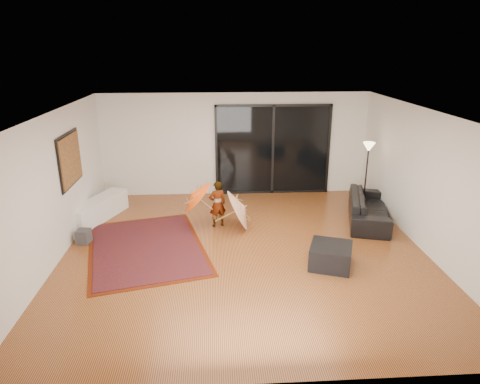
{
  "coord_description": "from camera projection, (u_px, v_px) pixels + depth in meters",
  "views": [
    {
      "loc": [
        -0.57,
        -7.56,
        3.83
      ],
      "look_at": [
        -0.07,
        0.37,
        1.1
      ],
      "focal_mm": 32.0,
      "sensor_mm": 36.0,
      "label": 1
    }
  ],
  "objects": [
    {
      "name": "wall_front",
      "position": [
        268.0,
        285.0,
        4.67
      ],
      "size": [
        7.0,
        0.0,
        7.0
      ],
      "primitive_type": "plane",
      "rotation": [
        -1.57,
        0.0,
        0.0
      ],
      "color": "silver",
      "rests_on": "floor"
    },
    {
      "name": "ceiling",
      "position": [
        245.0,
        113.0,
        7.54
      ],
      "size": [
        7.0,
        7.0,
        0.0
      ],
      "primitive_type": "plane",
      "rotation": [
        3.14,
        0.0,
        0.0
      ],
      "color": "white",
      "rests_on": "wall_back"
    },
    {
      "name": "persian_rug",
      "position": [
        146.0,
        248.0,
        8.52
      ],
      "size": [
        2.86,
        3.5,
        0.02
      ],
      "rotation": [
        0.0,
        0.0,
        0.24
      ],
      "color": "#521907",
      "rests_on": "floor"
    },
    {
      "name": "ottoman",
      "position": [
        331.0,
        256.0,
        7.77
      ],
      "size": [
        0.93,
        0.93,
        0.41
      ],
      "primitive_type": "cube",
      "rotation": [
        0.0,
        0.0,
        -0.35
      ],
      "color": "black",
      "rests_on": "floor"
    },
    {
      "name": "speaker",
      "position": [
        84.0,
        236.0,
        8.7
      ],
      "size": [
        0.29,
        0.29,
        0.29
      ],
      "primitive_type": "cube",
      "rotation": [
        0.0,
        0.0,
        -0.17
      ],
      "color": "#424244",
      "rests_on": "floor"
    },
    {
      "name": "parasol_orange",
      "position": [
        192.0,
        196.0,
        9.26
      ],
      "size": [
        0.67,
        0.8,
        0.87
      ],
      "rotation": [
        0.0,
        -0.83,
        0.0
      ],
      "color": "#FA500D",
      "rests_on": "child"
    },
    {
      "name": "child",
      "position": [
        217.0,
        204.0,
        9.4
      ],
      "size": [
        0.44,
        0.36,
        1.05
      ],
      "primitive_type": "imported",
      "rotation": [
        0.0,
        0.0,
        3.47
      ],
      "color": "#999999",
      "rests_on": "floor"
    },
    {
      "name": "wall_left",
      "position": [
        53.0,
        189.0,
        7.77
      ],
      "size": [
        0.0,
        7.0,
        7.0
      ],
      "primitive_type": "plane",
      "rotation": [
        1.57,
        0.0,
        1.57
      ],
      "color": "silver",
      "rests_on": "floor"
    },
    {
      "name": "painting",
      "position": [
        70.0,
        160.0,
        8.62
      ],
      "size": [
        0.04,
        1.28,
        1.08
      ],
      "color": "black",
      "rests_on": "wall_left"
    },
    {
      "name": "floor",
      "position": [
        245.0,
        251.0,
        8.41
      ],
      "size": [
        7.0,
        7.0,
        0.0
      ],
      "primitive_type": "plane",
      "color": "#A25F2C",
      "rests_on": "ground"
    },
    {
      "name": "sofa",
      "position": [
        369.0,
        208.0,
        9.77
      ],
      "size": [
        1.39,
        2.28,
        0.62
      ],
      "primitive_type": "imported",
      "rotation": [
        0.0,
        0.0,
        1.29
      ],
      "color": "black",
      "rests_on": "floor"
    },
    {
      "name": "wall_back",
      "position": [
        235.0,
        145.0,
        11.28
      ],
      "size": [
        7.0,
        0.0,
        7.0
      ],
      "primitive_type": "plane",
      "rotation": [
        1.57,
        0.0,
        0.0
      ],
      "color": "silver",
      "rests_on": "floor"
    },
    {
      "name": "media_console",
      "position": [
        99.0,
        209.0,
        9.87
      ],
      "size": [
        1.06,
        1.79,
        0.49
      ],
      "primitive_type": "cube",
      "rotation": [
        0.0,
        0.0,
        -0.38
      ],
      "color": "white",
      "rests_on": "floor"
    },
    {
      "name": "parasol_white",
      "position": [
        245.0,
        207.0,
        9.3
      ],
      "size": [
        0.6,
        0.95,
        0.97
      ],
      "rotation": [
        0.0,
        1.1,
        0.0
      ],
      "color": "silver",
      "rests_on": "floor"
    },
    {
      "name": "sliding_door",
      "position": [
        273.0,
        150.0,
        11.36
      ],
      "size": [
        3.06,
        0.07,
        2.4
      ],
      "color": "black",
      "rests_on": "wall_back"
    },
    {
      "name": "floor_lamp",
      "position": [
        368.0,
        157.0,
        10.18
      ],
      "size": [
        0.29,
        0.29,
        1.66
      ],
      "color": "black",
      "rests_on": "floor"
    },
    {
      "name": "wall_right",
      "position": [
        427.0,
        182.0,
        8.18
      ],
      "size": [
        0.0,
        7.0,
        7.0
      ],
      "primitive_type": "plane",
      "rotation": [
        1.57,
        0.0,
        -1.57
      ],
      "color": "silver",
      "rests_on": "floor"
    }
  ]
}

